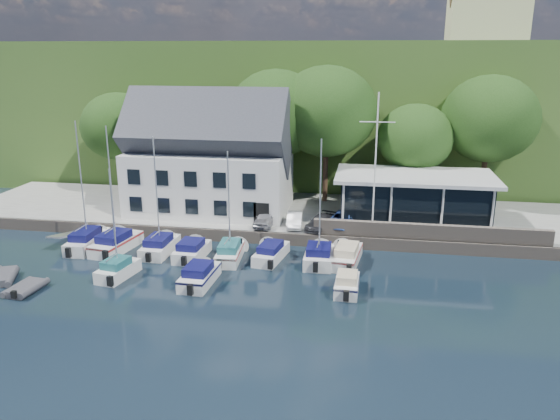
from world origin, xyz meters
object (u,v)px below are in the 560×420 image
(club_pavilion, at_px, (414,198))
(dinghy_1, at_px, (26,287))
(car_silver, at_px, (266,218))
(boat_r1_2, at_px, (157,198))
(harbor_building, at_px, (210,163))
(boat_r1_6, at_px, (320,204))
(car_dgrey, at_px, (320,222))
(boat_r2_4, at_px, (347,282))
(boat_r1_0, at_px, (82,190))
(dinghy_0, at_px, (3,275))
(boat_r1_7, at_px, (347,253))
(boat_r1_1, at_px, (112,192))
(boat_r2_2, at_px, (199,273))
(car_blue, at_px, (343,219))
(car_white, at_px, (295,220))
(flagpole, at_px, (375,165))
(boat_r2_1, at_px, (113,218))
(boat_r1_5, at_px, (271,251))
(boat_r1_4, at_px, (229,204))
(boat_r1_3, at_px, (192,249))

(club_pavilion, bearing_deg, dinghy_1, -146.99)
(car_silver, height_order, boat_r1_2, boat_r1_2)
(harbor_building, bearing_deg, boat_r1_6, -39.99)
(car_dgrey, height_order, boat_r2_4, car_dgrey)
(harbor_building, distance_m, dinghy_1, 19.33)
(harbor_building, bearing_deg, car_dgrey, -20.24)
(boat_r1_0, xyz_separation_m, dinghy_0, (-2.51, -6.92, -4.40))
(boat_r1_7, bearing_deg, car_silver, 151.50)
(car_dgrey, distance_m, boat_r1_1, 16.66)
(car_silver, bearing_deg, boat_r2_2, -98.23)
(boat_r1_0, relative_size, boat_r1_7, 1.44)
(car_blue, bearing_deg, car_white, -159.73)
(harbor_building, distance_m, flagpole, 15.33)
(boat_r1_7, bearing_deg, boat_r2_1, -154.67)
(flagpole, bearing_deg, boat_r1_2, -164.80)
(club_pavilion, relative_size, car_silver, 3.54)
(boat_r1_5, xyz_separation_m, dinghy_1, (-14.71, -8.27, -0.34))
(boat_r1_6, height_order, boat_r2_2, boat_r1_6)
(boat_r1_2, bearing_deg, boat_r1_4, -3.05)
(club_pavilion, xyz_separation_m, flagpole, (-3.40, -3.99, 3.51))
(car_white, height_order, boat_r2_2, car_white)
(dinghy_0, bearing_deg, car_white, 9.33)
(boat_r1_7, bearing_deg, car_dgrey, 123.45)
(boat_r1_1, bearing_deg, car_dgrey, 26.78)
(boat_r1_1, distance_m, boat_r1_4, 9.31)
(car_white, bearing_deg, car_blue, 0.75)
(car_dgrey, distance_m, boat_r2_4, 10.20)
(boat_r1_4, xyz_separation_m, boat_r2_2, (-0.91, -4.68, -3.60))
(harbor_building, relative_size, club_pavilion, 1.09)
(boat_r1_0, distance_m, boat_r1_3, 9.76)
(club_pavilion, height_order, car_white, club_pavilion)
(boat_r1_3, relative_size, boat_r1_5, 0.89)
(harbor_building, height_order, boat_r1_6, harbor_building)
(boat_r1_2, height_order, boat_r1_4, boat_r1_2)
(boat_r1_3, distance_m, boat_r1_6, 10.36)
(boat_r2_2, bearing_deg, car_silver, 78.07)
(car_blue, distance_m, dinghy_0, 25.63)
(boat_r1_0, height_order, boat_r1_7, boat_r1_0)
(car_dgrey, distance_m, boat_r1_2, 13.27)
(boat_r1_1, bearing_deg, flagpole, 21.32)
(boat_r2_4, distance_m, dinghy_0, 23.32)
(car_silver, bearing_deg, dinghy_1, -128.97)
(boat_r1_6, bearing_deg, boat_r1_3, -178.81)
(club_pavilion, relative_size, car_dgrey, 3.54)
(boat_r2_4, xyz_separation_m, dinghy_0, (-23.23, -2.02, -0.32))
(dinghy_0, bearing_deg, boat_r1_0, 46.06)
(boat_r1_4, xyz_separation_m, dinghy_0, (-14.30, -6.39, -3.96))
(car_dgrey, height_order, boat_r1_7, car_dgrey)
(car_blue, xyz_separation_m, dinghy_1, (-19.72, -13.90, -1.34))
(boat_r1_1, height_order, boat_r1_7, boat_r1_1)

